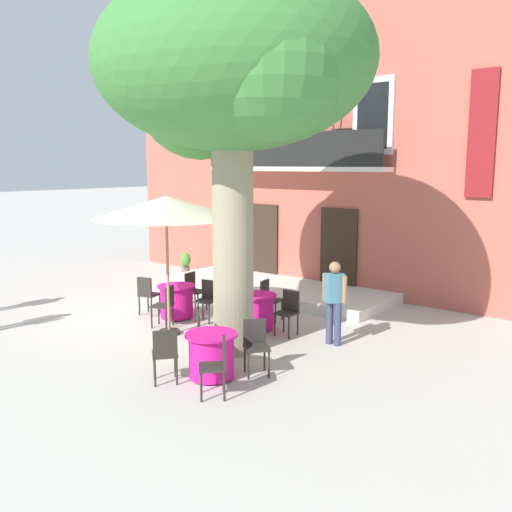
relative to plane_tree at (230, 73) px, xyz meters
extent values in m
plane|color=beige|center=(-3.01, 0.40, -5.04)|extent=(120.00, 120.00, 0.00)
cube|color=#BC5B4C|center=(-2.17, 7.40, -1.29)|extent=(13.00, 4.00, 7.50)
cube|color=#332319|center=(-3.47, 5.37, -3.89)|extent=(1.10, 0.08, 2.30)
cube|color=#332319|center=(-0.87, 5.37, -3.89)|extent=(1.10, 0.08, 2.30)
cube|color=silver|center=(-4.37, 5.36, -0.39)|extent=(1.10, 0.08, 1.90)
cube|color=black|center=(-4.37, 5.33, -0.39)|extent=(0.84, 0.04, 1.60)
cube|color=silver|center=(-2.17, 5.36, -0.39)|extent=(1.10, 0.08, 1.90)
cube|color=black|center=(-2.17, 5.33, -0.39)|extent=(0.84, 0.04, 1.60)
cube|color=silver|center=(0.03, 5.36, -0.39)|extent=(1.10, 0.08, 1.90)
cube|color=black|center=(0.03, 5.33, -0.39)|extent=(0.84, 0.04, 1.60)
cube|color=silver|center=(-2.17, 5.07, -1.70)|extent=(5.60, 0.65, 0.12)
cube|color=black|center=(-2.17, 4.78, -1.19)|extent=(5.60, 0.06, 0.90)
cylinder|color=#B2B2B7|center=(-3.37, 4.90, -0.29)|extent=(0.04, 0.95, 1.33)
cube|color=#146B2D|center=(-3.37, 4.45, 0.01)|extent=(0.60, 0.29, 0.38)
cylinder|color=#B2B2B7|center=(-0.97, 4.90, -0.29)|extent=(0.04, 0.95, 1.33)
cube|color=#192D9E|center=(-0.97, 4.45, 0.01)|extent=(0.60, 0.29, 0.38)
cylinder|color=#47423D|center=(-4.47, 5.10, -1.50)|extent=(0.24, 0.24, 0.28)
ellipsoid|color=#38843D|center=(-4.47, 5.10, -1.13)|extent=(0.32, 0.32, 0.46)
cylinder|color=#47423D|center=(-3.32, 5.10, -1.52)|extent=(0.31, 0.31, 0.24)
ellipsoid|color=#2D7533|center=(-3.32, 5.10, -1.27)|extent=(0.40, 0.40, 0.27)
cylinder|color=#995638|center=(-2.17, 5.10, -1.50)|extent=(0.31, 0.31, 0.28)
ellipsoid|color=#2D7533|center=(-2.17, 5.10, -1.20)|extent=(0.40, 0.40, 0.32)
cylinder|color=#995638|center=(-1.02, 5.10, -1.53)|extent=(0.33, 0.33, 0.23)
ellipsoid|color=#2D7533|center=(-1.02, 5.10, -1.19)|extent=(0.43, 0.43, 0.44)
cylinder|color=slate|center=(0.13, 5.10, -1.49)|extent=(0.24, 0.24, 0.31)
ellipsoid|color=#4C8E38|center=(0.13, 5.10, -1.19)|extent=(0.32, 0.32, 0.30)
cube|color=maroon|center=(2.70, 5.34, -0.92)|extent=(0.60, 0.06, 2.80)
cube|color=silver|center=(-2.17, 4.23, -4.92)|extent=(6.39, 2.33, 0.25)
cylinder|color=gray|center=(0.08, -0.04, -3.14)|extent=(0.75, 0.75, 3.80)
ellipsoid|color=#3D7F38|center=(0.08, -0.04, 0.16)|extent=(5.10, 4.59, 3.06)
sphere|color=#3D7F38|center=(-1.33, 0.59, -0.22)|extent=(2.55, 2.55, 2.55)
sphere|color=#3D7F38|center=(1.35, -0.55, -0.09)|extent=(2.29, 2.29, 2.29)
cylinder|color=#DB1984|center=(-2.44, 0.88, -4.67)|extent=(0.74, 0.74, 0.68)
cylinder|color=#DB1984|center=(-2.44, 0.88, -4.30)|extent=(0.86, 0.86, 0.04)
cylinder|color=#2D2823|center=(-2.44, 0.88, -5.03)|extent=(0.44, 0.44, 0.03)
cylinder|color=#2D2823|center=(-1.51, 0.95, -4.82)|extent=(0.04, 0.04, 0.45)
cylinder|color=#2D2823|center=(-1.84, 0.86, -4.82)|extent=(0.04, 0.04, 0.45)
cylinder|color=#2D2823|center=(-1.60, 1.28, -4.82)|extent=(0.04, 0.04, 0.45)
cylinder|color=#2D2823|center=(-1.92, 1.19, -4.82)|extent=(0.04, 0.04, 0.45)
cube|color=#2D2823|center=(-1.72, 1.07, -4.57)|extent=(0.49, 0.49, 0.04)
cube|color=#2D2823|center=(-1.76, 1.25, -4.34)|extent=(0.38, 0.14, 0.42)
cylinder|color=#2D2823|center=(-2.41, 1.81, -4.82)|extent=(0.04, 0.04, 0.45)
cylinder|color=#2D2823|center=(-2.36, 1.48, -4.82)|extent=(0.04, 0.04, 0.45)
cylinder|color=#2D2823|center=(-2.74, 1.76, -4.82)|extent=(0.04, 0.04, 0.45)
cylinder|color=#2D2823|center=(-2.69, 1.43, -4.82)|extent=(0.04, 0.04, 0.45)
cube|color=#2D2823|center=(-2.55, 1.62, -4.57)|extent=(0.45, 0.45, 0.04)
cube|color=#2D2823|center=(-2.73, 1.59, -4.34)|extent=(0.10, 0.38, 0.42)
cylinder|color=#2D2823|center=(-3.37, 0.82, -4.82)|extent=(0.04, 0.04, 0.45)
cylinder|color=#2D2823|center=(-3.04, 0.90, -4.82)|extent=(0.04, 0.04, 0.45)
cylinder|color=#2D2823|center=(-3.29, 0.49, -4.82)|extent=(0.04, 0.04, 0.45)
cylinder|color=#2D2823|center=(-2.96, 0.57, -4.82)|extent=(0.04, 0.04, 0.45)
cube|color=#2D2823|center=(-3.17, 0.70, -4.57)|extent=(0.48, 0.48, 0.04)
cube|color=#2D2823|center=(-3.12, 0.52, -4.34)|extent=(0.38, 0.13, 0.42)
cylinder|color=#2D2823|center=(-2.25, -0.04, -4.82)|extent=(0.04, 0.04, 0.45)
cylinder|color=#2D2823|center=(-2.38, 0.28, -4.82)|extent=(0.04, 0.04, 0.45)
cylinder|color=#2D2823|center=(-1.93, 0.09, -4.82)|extent=(0.04, 0.04, 0.45)
cylinder|color=#2D2823|center=(-2.06, 0.41, -4.82)|extent=(0.04, 0.04, 0.45)
cube|color=#2D2823|center=(-2.15, 0.18, -4.57)|extent=(0.52, 0.52, 0.04)
cube|color=#2D2823|center=(-1.99, 0.25, -4.34)|extent=(0.18, 0.37, 0.42)
cylinder|color=#DB1984|center=(-0.47, 1.31, -4.67)|extent=(0.74, 0.74, 0.68)
cylinder|color=#DB1984|center=(-0.47, 1.31, -4.30)|extent=(0.86, 0.86, 0.04)
cylinder|color=#2D2823|center=(-0.47, 1.31, -5.03)|extent=(0.44, 0.44, 0.03)
cylinder|color=#2D2823|center=(-1.40, 1.41, -4.82)|extent=(0.04, 0.04, 0.45)
cylinder|color=#2D2823|center=(-1.06, 1.43, -4.82)|extent=(0.04, 0.04, 0.45)
cylinder|color=#2D2823|center=(-1.37, 1.07, -4.82)|extent=(0.04, 0.04, 0.45)
cylinder|color=#2D2823|center=(-1.03, 1.10, -4.82)|extent=(0.04, 0.04, 0.45)
cube|color=#2D2823|center=(-1.21, 1.25, -4.57)|extent=(0.43, 0.43, 0.04)
cube|color=#2D2823|center=(-1.20, 1.07, -4.34)|extent=(0.38, 0.07, 0.42)
cylinder|color=#2D2823|center=(-0.47, 0.38, -4.82)|extent=(0.04, 0.04, 0.45)
cylinder|color=#2D2823|center=(-0.53, 0.71, -4.82)|extent=(0.04, 0.04, 0.45)
cylinder|color=#2D2823|center=(-0.13, 0.44, -4.82)|extent=(0.04, 0.04, 0.45)
cylinder|color=#2D2823|center=(-0.19, 0.77, -4.82)|extent=(0.04, 0.04, 0.45)
cube|color=#2D2823|center=(-0.33, 0.57, -4.57)|extent=(0.47, 0.47, 0.04)
cube|color=#2D2823|center=(-0.15, 0.61, -4.34)|extent=(0.11, 0.38, 0.42)
cylinder|color=#2D2823|center=(0.46, 1.19, -4.82)|extent=(0.04, 0.04, 0.45)
cylinder|color=#2D2823|center=(0.12, 1.17, -4.82)|extent=(0.04, 0.04, 0.45)
cylinder|color=#2D2823|center=(0.44, 1.53, -4.82)|extent=(0.04, 0.04, 0.45)
cylinder|color=#2D2823|center=(0.10, 1.51, -4.82)|extent=(0.04, 0.04, 0.45)
cube|color=#2D2823|center=(0.28, 1.35, -4.57)|extent=(0.42, 0.42, 0.04)
cube|color=#2D2823|center=(0.27, 1.53, -4.34)|extent=(0.38, 0.06, 0.42)
cylinder|color=#2D2823|center=(-0.48, 2.25, -4.82)|extent=(0.04, 0.04, 0.45)
cylinder|color=#2D2823|center=(-0.41, 1.91, -4.82)|extent=(0.04, 0.04, 0.45)
cylinder|color=#2D2823|center=(-0.81, 2.18, -4.82)|extent=(0.04, 0.04, 0.45)
cylinder|color=#2D2823|center=(-0.74, 1.85, -4.82)|extent=(0.04, 0.04, 0.45)
cube|color=#2D2823|center=(-0.61, 2.05, -4.57)|extent=(0.47, 0.47, 0.04)
cube|color=#2D2823|center=(-0.79, 2.01, -4.34)|extent=(0.11, 0.38, 0.42)
cylinder|color=#DB1984|center=(0.68, -1.28, -4.67)|extent=(0.74, 0.74, 0.68)
cylinder|color=#DB1984|center=(0.68, -1.28, -4.30)|extent=(0.86, 0.86, 0.04)
cylinder|color=#2D2823|center=(0.68, -1.28, -5.03)|extent=(0.44, 0.44, 0.03)
cylinder|color=#2D2823|center=(-0.04, -1.89, -4.82)|extent=(0.04, 0.04, 0.45)
cylinder|color=#2D2823|center=(0.18, -1.62, -4.82)|extent=(0.04, 0.04, 0.45)
cylinder|color=#2D2823|center=(0.23, -2.10, -4.82)|extent=(0.04, 0.04, 0.45)
cylinder|color=#2D2823|center=(0.44, -1.84, -4.82)|extent=(0.04, 0.04, 0.45)
cube|color=#2D2823|center=(0.20, -1.86, -4.57)|extent=(0.56, 0.56, 0.04)
cube|color=#2D2823|center=(0.34, -1.97, -4.34)|extent=(0.27, 0.32, 0.42)
cylinder|color=#2D2823|center=(1.20, -2.06, -4.82)|extent=(0.04, 0.04, 0.45)
cylinder|color=#2D2823|center=(0.96, -1.81, -4.82)|extent=(0.04, 0.04, 0.45)
cylinder|color=#2D2823|center=(1.44, -1.82, -4.82)|extent=(0.04, 0.04, 0.45)
cylinder|color=#2D2823|center=(1.20, -1.58, -4.82)|extent=(0.04, 0.04, 0.45)
cube|color=#2D2823|center=(1.20, -1.82, -4.57)|extent=(0.57, 0.57, 0.04)
cube|color=#2D2823|center=(1.33, -1.69, -4.34)|extent=(0.29, 0.30, 0.42)
cylinder|color=#2D2823|center=(1.40, -0.69, -4.82)|extent=(0.04, 0.04, 0.45)
cylinder|color=#2D2823|center=(1.18, -0.95, -4.82)|extent=(0.04, 0.04, 0.45)
cylinder|color=#2D2823|center=(1.14, -0.47, -4.82)|extent=(0.04, 0.04, 0.45)
cylinder|color=#2D2823|center=(0.92, -0.73, -4.82)|extent=(0.04, 0.04, 0.45)
cube|color=#2D2823|center=(1.16, -0.71, -4.57)|extent=(0.56, 0.56, 0.04)
cube|color=#2D2823|center=(1.02, -0.59, -4.34)|extent=(0.28, 0.32, 0.42)
cylinder|color=#2D2823|center=(0.13, -0.52, -4.82)|extent=(0.04, 0.04, 0.45)
cylinder|color=#2D2823|center=(0.37, -0.76, -4.82)|extent=(0.04, 0.04, 0.45)
cylinder|color=#2D2823|center=(-0.11, -0.77, -4.82)|extent=(0.04, 0.04, 0.45)
cylinder|color=#2D2823|center=(0.14, -1.00, -4.82)|extent=(0.04, 0.04, 0.45)
cube|color=#2D2823|center=(0.13, -0.76, -4.57)|extent=(0.57, 0.57, 0.04)
cube|color=#2D2823|center=(0.01, -0.89, -4.34)|extent=(0.30, 0.29, 0.42)
cylinder|color=#997A56|center=(-1.66, -0.08, -3.77)|extent=(0.06, 0.06, 2.55)
cylinder|color=#333333|center=(-1.66, -0.08, -5.00)|extent=(0.44, 0.44, 0.08)
cone|color=silver|center=(-1.66, -0.08, -2.42)|extent=(2.90, 2.90, 0.45)
cylinder|color=slate|center=(-5.71, 4.34, -4.89)|extent=(0.25, 0.25, 0.31)
ellipsoid|color=#4C8E38|center=(-5.71, 4.34, -4.51)|extent=(0.33, 0.33, 0.45)
cylinder|color=#384260|center=(1.24, 1.46, -4.62)|extent=(0.14, 0.14, 0.85)
cylinder|color=#384260|center=(1.42, 1.46, -4.62)|extent=(0.14, 0.14, 0.85)
cube|color=teal|center=(1.33, 1.46, -3.92)|extent=(0.37, 0.40, 0.56)
sphere|color=#9E7051|center=(1.33, 1.46, -3.52)|extent=(0.22, 0.22, 0.22)
cylinder|color=#9E7051|center=(1.11, 1.46, -3.92)|extent=(0.09, 0.09, 0.52)
cylinder|color=#9E7051|center=(1.55, 1.46, -3.92)|extent=(0.09, 0.09, 0.52)
camera|label=1|loc=(6.67, -7.59, -1.58)|focal=39.05mm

